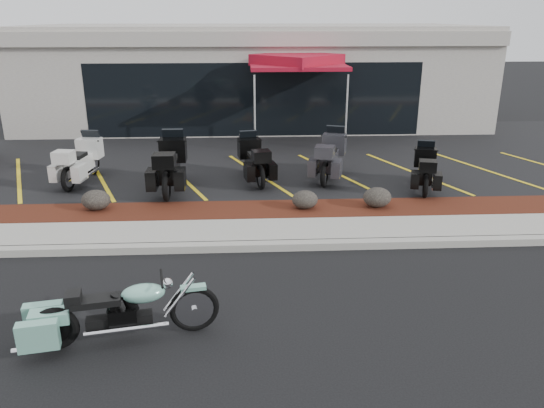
{
  "coord_description": "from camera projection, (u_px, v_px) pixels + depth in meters",
  "views": [
    {
      "loc": [
        -0.39,
        -8.65,
        4.36
      ],
      "look_at": [
        0.13,
        1.2,
        0.84
      ],
      "focal_mm": 35.0,
      "sensor_mm": 36.0,
      "label": 1
    }
  ],
  "objects": [
    {
      "name": "ground",
      "position": [
        269.0,
        270.0,
        9.62
      ],
      "size": [
        90.0,
        90.0,
        0.0
      ],
      "primitive_type": "plane",
      "color": "black",
      "rests_on": "ground"
    },
    {
      "name": "touring_black_mid",
      "position": [
        248.0,
        152.0,
        14.8
      ],
      "size": [
        1.2,
        2.23,
        1.23
      ],
      "primitive_type": null,
      "rotation": [
        0.0,
        0.0,
        1.77
      ],
      "color": "black",
      "rests_on": "upper_lot"
    },
    {
      "name": "mulch_bed",
      "position": [
        263.0,
        212.0,
        12.23
      ],
      "size": [
        24.0,
        1.2,
        0.16
      ],
      "primitive_type": "cube",
      "color": "#34190B",
      "rests_on": "ground"
    },
    {
      "name": "hero_cruiser",
      "position": [
        194.0,
        302.0,
        7.61
      ],
      "size": [
        2.78,
        1.16,
        0.95
      ],
      "primitive_type": null,
      "rotation": [
        0.0,
        0.0,
        0.18
      ],
      "color": "#73B4A0",
      "rests_on": "ground"
    },
    {
      "name": "upper_lot",
      "position": [
        257.0,
        155.0,
        17.31
      ],
      "size": [
        26.0,
        9.6,
        0.15
      ],
      "primitive_type": "cube",
      "color": "black",
      "rests_on": "ground"
    },
    {
      "name": "touring_white",
      "position": [
        92.0,
        152.0,
        14.71
      ],
      "size": [
        1.13,
        2.26,
        1.26
      ],
      "primitive_type": null,
      "rotation": [
        0.0,
        0.0,
        1.43
      ],
      "color": "silver",
      "rests_on": "upper_lot"
    },
    {
      "name": "popup_canopy",
      "position": [
        297.0,
        62.0,
        18.04
      ],
      "size": [
        4.0,
        4.0,
        2.98
      ],
      "rotation": [
        0.0,
        0.0,
        -0.3
      ],
      "color": "silver",
      "rests_on": "upper_lot"
    },
    {
      "name": "curb",
      "position": [
        266.0,
        246.0,
        10.44
      ],
      "size": [
        24.0,
        0.25,
        0.15
      ],
      "primitive_type": "cube",
      "color": "gray",
      "rests_on": "ground"
    },
    {
      "name": "boulder_left",
      "position": [
        96.0,
        200.0,
        12.08
      ],
      "size": [
        0.65,
        0.54,
        0.46
      ],
      "primitive_type": "ellipsoid",
      "color": "black",
      "rests_on": "mulch_bed"
    },
    {
      "name": "sidewalk",
      "position": [
        265.0,
        232.0,
        11.1
      ],
      "size": [
        24.0,
        1.2,
        0.15
      ],
      "primitive_type": "cube",
      "color": "gray",
      "rests_on": "ground"
    },
    {
      "name": "touring_black_rear",
      "position": [
        424.0,
        161.0,
        14.09
      ],
      "size": [
        1.25,
        2.07,
        1.13
      ],
      "primitive_type": null,
      "rotation": [
        0.0,
        0.0,
        1.29
      ],
      "color": "black",
      "rests_on": "upper_lot"
    },
    {
      "name": "traffic_cone",
      "position": [
        250.0,
        153.0,
        16.28
      ],
      "size": [
        0.39,
        0.39,
        0.42
      ],
      "primitive_type": "cone",
      "rotation": [
        0.0,
        0.0,
        0.19
      ],
      "color": "orange",
      "rests_on": "upper_lot"
    },
    {
      "name": "dealership_building",
      "position": [
        253.0,
        74.0,
        22.56
      ],
      "size": [
        18.0,
        8.16,
        4.0
      ],
      "color": "gray",
      "rests_on": "ground"
    },
    {
      "name": "boulder_right",
      "position": [
        377.0,
        197.0,
        12.26
      ],
      "size": [
        0.65,
        0.54,
        0.46
      ],
      "primitive_type": "ellipsoid",
      "color": "black",
      "rests_on": "mulch_bed"
    },
    {
      "name": "touring_black_front",
      "position": [
        174.0,
        155.0,
        14.16
      ],
      "size": [
        0.94,
        2.43,
        1.41
      ],
      "primitive_type": null,
      "rotation": [
        0.0,
        0.0,
        1.58
      ],
      "color": "black",
      "rests_on": "upper_lot"
    },
    {
      "name": "touring_grey",
      "position": [
        335.0,
        148.0,
        15.07
      ],
      "size": [
        1.52,
        2.4,
        1.31
      ],
      "primitive_type": null,
      "rotation": [
        0.0,
        0.0,
        1.25
      ],
      "color": "#302F35",
      "rests_on": "upper_lot"
    },
    {
      "name": "boulder_mid",
      "position": [
        305.0,
        200.0,
        12.17
      ],
      "size": [
        0.6,
        0.5,
        0.42
      ],
      "primitive_type": "ellipsoid",
      "color": "black",
      "rests_on": "mulch_bed"
    }
  ]
}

